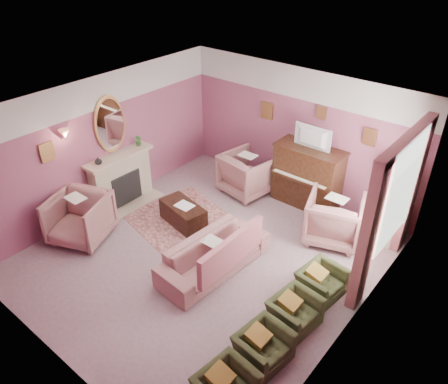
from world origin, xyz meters
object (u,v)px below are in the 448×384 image
Objects in this scene: television at (311,137)px; olive_chair_c at (295,308)px; coffee_table at (183,214)px; olive_chair_a at (226,384)px; floral_armchair_front at (79,216)px; olive_chair_d at (322,279)px; piano at (307,177)px; floral_armchair_left at (247,172)px; sofa at (213,250)px; side_table at (388,226)px; floral_armchair_right at (334,216)px; olive_chair_b at (264,343)px.

television is 1.09× the size of olive_chair_c.
olive_chair_a is at bearing -38.17° from coffee_table.
floral_armchair_front is 1.42× the size of olive_chair_d.
piano is 1.34m from floral_armchair_left.
television is 3.07m from sofa.
olive_chair_d is at bearing -53.64° from television.
side_table reaches higher than coffee_table.
sofa reaches higher than olive_chair_d.
sofa is at bearing 134.22° from olive_chair_a.
olive_chair_a is 4.51m from side_table.
olive_chair_d is (0.55, -1.44, -0.20)m from floral_armchair_right.
television is 1.67m from floral_armchair_right.
floral_armchair_front is (-3.73, -3.04, 0.00)m from floral_armchair_right.
coffee_table is 1.43× the size of side_table.
olive_chair_b and olive_chair_d have the same top height.
olive_chair_c is at bearing -90.00° from olive_chair_d.
television is 2.98m from olive_chair_d.
sofa is 2.02× the size of floral_armchair_right.
floral_armchair_front is 1.42× the size of olive_chair_b.
television reaches higher than piano.
floral_armchair_front is 1.49× the size of side_table.
sofa is (-0.15, -2.83, -1.18)m from television.
floral_armchair_right is 1.49× the size of side_table.
floral_armchair_front reaches higher than side_table.
olive_chair_b is at bearing -90.00° from olive_chair_d.
piano is 3.45m from olive_chair_c.
olive_chair_d is at bearing -69.13° from floral_armchair_right.
floral_armchair_front is at bearing 179.52° from olive_chair_b.
television reaches higher than olive_chair_d.
olive_chair_a is 0.82m from olive_chair_b.
sofa reaches higher than olive_chair_b.
floral_armchair_left is at bearing -175.19° from side_table.
floral_armchair_right is 1.42× the size of olive_chair_b.
olive_chair_b is (1.75, -0.98, -0.11)m from sofa.
floral_armchair_left is at bearing 67.17° from floral_armchair_front.
floral_armchair_left reaches higher than olive_chair_b.
television is 0.77× the size of floral_armchair_left.
olive_chair_a and olive_chair_c have the same top height.
television reaches higher than olive_chair_c.
floral_armchair_right and floral_armchair_front have the same top height.
floral_armchair_right is 1.42× the size of olive_chair_a.
sofa is at bearing -93.01° from piano.
sofa is 2.51m from olive_chair_a.
television is at bearing 126.36° from olive_chair_d.
side_table is (1.89, -0.13, -1.25)m from television.
floral_armchair_left reaches higher than sofa.
side_table is (2.04, 2.71, -0.07)m from sofa.
piano reaches higher than floral_armchair_right.
floral_armchair_front is at bearing -126.37° from coffee_table.
olive_chair_d is (1.60, -2.22, -0.33)m from piano.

